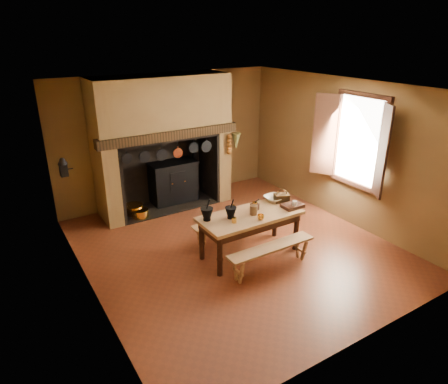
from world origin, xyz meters
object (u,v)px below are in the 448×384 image
object	(u,v)px
bench_front	(271,252)
mixing_bowl	(274,198)
work_table	(250,221)
coffee_grinder	(255,206)
iron_range	(174,181)
wicker_basket	(282,197)

from	to	relation	value
bench_front	mixing_bowl	xyz separation A→B (m)	(0.69, 0.83, 0.48)
work_table	coffee_grinder	size ratio (longest dim) A/B	9.81
coffee_grinder	mixing_bowl	distance (m)	0.55
bench_front	mixing_bowl	size ratio (longest dim) A/B	4.37
iron_range	wicker_basket	distance (m)	2.79
iron_range	mixing_bowl	xyz separation A→B (m)	(0.82, -2.52, 0.32)
work_table	coffee_grinder	world-z (taller)	coffee_grinder
coffee_grinder	wicker_basket	world-z (taller)	wicker_basket
iron_range	mixing_bowl	distance (m)	2.67
iron_range	bench_front	distance (m)	3.36
coffee_grinder	wicker_basket	distance (m)	0.61
mixing_bowl	coffee_grinder	bearing A→B (deg)	-165.77
wicker_basket	bench_front	bearing A→B (deg)	-115.34
work_table	wicker_basket	bearing A→B (deg)	10.19
iron_range	work_table	bearing A→B (deg)	-87.31
coffee_grinder	work_table	bearing A→B (deg)	-161.79
iron_range	work_table	world-z (taller)	iron_range
work_table	bench_front	size ratio (longest dim) A/B	1.13
iron_range	mixing_bowl	bearing A→B (deg)	-71.96
coffee_grinder	bench_front	bearing A→B (deg)	-117.65
bench_front	coffee_grinder	bearing A→B (deg)	76.78
iron_range	coffee_grinder	bearing A→B (deg)	-83.71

